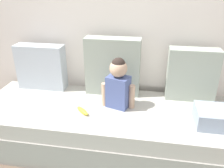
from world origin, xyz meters
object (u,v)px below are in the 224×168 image
Objects in this scene: couch at (107,127)px; toddler at (118,83)px; banana at (82,111)px; folded_blanket at (221,117)px; throw_pillow_right at (192,75)px; throw_pillow_left at (41,67)px; throw_pillow_center at (113,66)px.

toddler is (0.10, 0.05, 0.46)m from couch.
banana is 0.42× the size of folded_blanket.
couch is 0.96m from throw_pillow_right.
throw_pillow_left is (-0.77, 0.33, 0.45)m from couch.
throw_pillow_left is 0.88× the size of throw_pillow_center.
couch is at bearing -90.00° from throw_pillow_center.
folded_blanket is (0.96, -0.11, 0.29)m from couch.
throw_pillow_left reaches higher than banana.
couch is 0.47m from toddler.
throw_pillow_right is at bearing 24.74° from banana.
folded_blanket is (1.74, -0.44, -0.17)m from throw_pillow_left.
toddler reaches higher than couch.
throw_pillow_left reaches higher than folded_blanket.
throw_pillow_left is 0.76m from banana.
banana is (-0.20, -0.12, 0.24)m from couch.
folded_blanket is at bearing -10.47° from toddler.
throw_pillow_left is 1.80m from folded_blanket.
banana is (-0.30, -0.17, -0.22)m from toddler.
throw_pillow_center is 1.08m from folded_blanket.
couch is at bearing -23.11° from throw_pillow_left.
throw_pillow_right is at bearing 23.11° from couch.
throw_pillow_right is 1.10m from banana.
couch is 0.95m from throw_pillow_left.
throw_pillow_center is 0.77m from throw_pillow_right.
couch is at bearing 30.61° from banana.
banana is (-0.97, -0.45, -0.24)m from throw_pillow_right.
couch is 4.29× the size of throw_pillow_center.
toddler reaches higher than folded_blanket.
throw_pillow_center is 3.41× the size of banana.
couch is 1.01m from folded_blanket.
throw_pillow_center reaches higher than banana.
toddler is at bearing 28.70° from couch.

